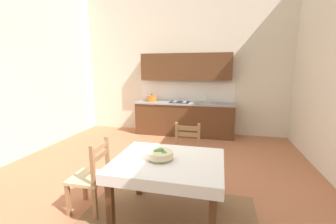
{
  "coord_description": "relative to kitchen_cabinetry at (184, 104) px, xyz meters",
  "views": [
    {
      "loc": [
        1.07,
        -3.0,
        1.77
      ],
      "look_at": [
        0.12,
        0.97,
        0.99
      ],
      "focal_mm": 23.65,
      "sensor_mm": 36.0,
      "label": 1
    }
  ],
  "objects": [
    {
      "name": "ground_plane",
      "position": [
        -0.12,
        -2.91,
        -0.91
      ],
      "size": [
        6.25,
        6.97,
        0.1
      ],
      "primitive_type": "cube",
      "color": "#B7704C"
    },
    {
      "name": "wall_back",
      "position": [
        -0.12,
        0.33,
        1.13
      ],
      "size": [
        6.25,
        0.12,
        3.96
      ],
      "primitive_type": "cube",
      "color": "silver",
      "rests_on": "ground_plane"
    },
    {
      "name": "area_rug",
      "position": [
        0.4,
        -3.69,
        -0.85
      ],
      "size": [
        2.1,
        1.6,
        0.01
      ],
      "primitive_type": "cube",
      "color": "#886342",
      "rests_on": "ground_plane"
    },
    {
      "name": "kitchen_cabinetry",
      "position": [
        0.0,
        0.0,
        0.0
      ],
      "size": [
        2.67,
        0.63,
        2.2
      ],
      "color": "#56331C",
      "rests_on": "ground_plane"
    },
    {
      "name": "dining_table",
      "position": [
        0.4,
        -3.59,
        -0.23
      ],
      "size": [
        1.25,
        1.03,
        0.75
      ],
      "color": "#56331C",
      "rests_on": "ground_plane"
    },
    {
      "name": "dining_chair_kitchen_side",
      "position": [
        0.46,
        -2.63,
        -0.41
      ],
      "size": [
        0.42,
        0.42,
        0.93
      ],
      "color": "#D1BC89",
      "rests_on": "ground_plane"
    },
    {
      "name": "dining_chair_tv_side",
      "position": [
        -0.59,
        -3.63,
        -0.41
      ],
      "size": [
        0.43,
        0.43,
        0.93
      ],
      "color": "#D1BC89",
      "rests_on": "ground_plane"
    },
    {
      "name": "fruit_bowl",
      "position": [
        0.3,
        -3.6,
        -0.04
      ],
      "size": [
        0.3,
        0.3,
        0.12
      ],
      "color": "beige",
      "rests_on": "dining_table"
    }
  ]
}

